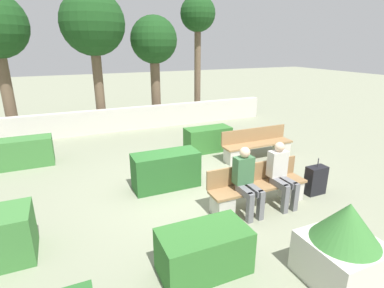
{
  "coord_description": "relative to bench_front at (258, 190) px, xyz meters",
  "views": [
    {
      "loc": [
        -2.46,
        -5.8,
        3.21
      ],
      "look_at": [
        0.3,
        0.5,
        0.9
      ],
      "focal_mm": 28.0,
      "sensor_mm": 36.0,
      "label": 1
    }
  ],
  "objects": [
    {
      "name": "ground_plane",
      "position": [
        -1.02,
        1.25,
        -0.35
      ],
      "size": [
        60.0,
        60.0,
        0.0
      ],
      "primitive_type": "plane",
      "color": "gray"
    },
    {
      "name": "perimeter_wall",
      "position": [
        -1.02,
        6.84,
        0.09
      ],
      "size": [
        11.46,
        0.3,
        0.88
      ],
      "color": "beige",
      "rests_on": "ground_plane"
    },
    {
      "name": "bench_front",
      "position": [
        0.0,
        0.0,
        0.0
      ],
      "size": [
        2.16,
        0.48,
        0.86
      ],
      "color": "#937047",
      "rests_on": "ground_plane"
    },
    {
      "name": "bench_left_side",
      "position": [
        1.6,
        2.27,
        0.0
      ],
      "size": [
        2.18,
        0.48,
        0.86
      ],
      "rotation": [
        0.0,
        0.0,
        -0.2
      ],
      "color": "#937047",
      "rests_on": "ground_plane"
    },
    {
      "name": "person_seated_man",
      "position": [
        -0.39,
        -0.14,
        0.39
      ],
      "size": [
        0.38,
        0.64,
        1.34
      ],
      "color": "slate",
      "rests_on": "ground_plane"
    },
    {
      "name": "person_seated_woman",
      "position": [
        0.44,
        -0.15,
        0.39
      ],
      "size": [
        0.38,
        0.64,
        1.33
      ],
      "color": "slate",
      "rests_on": "ground_plane"
    },
    {
      "name": "hedge_block_near_left",
      "position": [
        -1.46,
        1.56,
        0.07
      ],
      "size": [
        1.52,
        0.64,
        0.84
      ],
      "color": "#286028",
      "rests_on": "ground_plane"
    },
    {
      "name": "hedge_block_near_right",
      "position": [
        -4.83,
        4.33,
        0.05
      ],
      "size": [
        1.93,
        0.61,
        0.79
      ],
      "color": "#3D7A38",
      "rests_on": "ground_plane"
    },
    {
      "name": "hedge_block_mid_right",
      "position": [
        -1.86,
        -1.28,
        -0.01
      ],
      "size": [
        1.31,
        0.73,
        0.68
      ],
      "color": "#33702D",
      "rests_on": "ground_plane"
    },
    {
      "name": "hedge_block_far_right",
      "position": [
        0.56,
        3.41,
        0.03
      ],
      "size": [
        1.42,
        0.62,
        0.75
      ],
      "color": "#33702D",
      "rests_on": "ground_plane"
    },
    {
      "name": "planter_corner_left",
      "position": [
        -0.18,
        -2.22,
        0.25
      ],
      "size": [
        0.97,
        0.97,
        1.22
      ],
      "color": "beige",
      "rests_on": "ground_plane"
    },
    {
      "name": "suitcase",
      "position": [
        1.48,
        -0.11,
        -0.02
      ],
      "size": [
        0.45,
        0.25,
        0.85
      ],
      "color": "black",
      "rests_on": "ground_plane"
    },
    {
      "name": "tree_center_left",
      "position": [
        -2.1,
        7.49,
        3.5
      ],
      "size": [
        2.3,
        2.3,
        5.07
      ],
      "color": "brown",
      "rests_on": "ground_plane"
    },
    {
      "name": "tree_center_right",
      "position": [
        0.26,
        7.8,
        2.9
      ],
      "size": [
        1.89,
        1.89,
        4.31
      ],
      "color": "brown",
      "rests_on": "ground_plane"
    },
    {
      "name": "tree_rightmost",
      "position": [
        2.28,
        7.96,
        3.87
      ],
      "size": [
        1.5,
        1.5,
        5.18
      ],
      "color": "brown",
      "rests_on": "ground_plane"
    }
  ]
}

